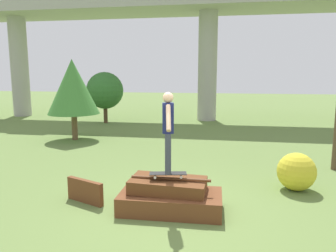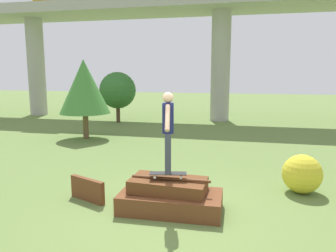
{
  "view_description": "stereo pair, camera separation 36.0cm",
  "coord_description": "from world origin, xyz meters",
  "px_view_note": "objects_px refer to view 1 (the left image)",
  "views": [
    {
      "loc": [
        1.02,
        -6.26,
        2.78
      ],
      "look_at": [
        -0.05,
        -0.0,
        1.76
      ],
      "focal_mm": 35.0,
      "sensor_mm": 36.0,
      "label": 1
    },
    {
      "loc": [
        1.38,
        -6.18,
        2.78
      ],
      "look_at": [
        -0.05,
        -0.0,
        1.76
      ],
      "focal_mm": 35.0,
      "sensor_mm": 36.0,
      "label": 2
    }
  ],
  "objects_px": {
    "tree_behind_right": "(105,91)",
    "bush_yellow_flowering": "(296,172)",
    "tree_behind_left": "(73,87)",
    "skater": "(168,127)",
    "skateboard": "(168,174)"
  },
  "relations": [
    {
      "from": "tree_behind_right",
      "to": "bush_yellow_flowering",
      "type": "distance_m",
      "value": 12.71
    },
    {
      "from": "tree_behind_left",
      "to": "bush_yellow_flowering",
      "type": "xyz_separation_m",
      "value": [
        7.93,
        -4.77,
        -1.76
      ]
    },
    {
      "from": "skater",
      "to": "tree_behind_left",
      "type": "bearing_deg",
      "value": 128.29
    },
    {
      "from": "skateboard",
      "to": "skater",
      "type": "distance_m",
      "value": 0.95
    },
    {
      "from": "skateboard",
      "to": "tree_behind_right",
      "type": "height_order",
      "value": "tree_behind_right"
    },
    {
      "from": "skateboard",
      "to": "bush_yellow_flowering",
      "type": "xyz_separation_m",
      "value": [
        2.82,
        1.7,
        -0.33
      ]
    },
    {
      "from": "skateboard",
      "to": "skater",
      "type": "xyz_separation_m",
      "value": [
        0.0,
        -0.0,
        0.95
      ]
    },
    {
      "from": "bush_yellow_flowering",
      "to": "skater",
      "type": "bearing_deg",
      "value": -148.95
    },
    {
      "from": "skateboard",
      "to": "tree_behind_left",
      "type": "xyz_separation_m",
      "value": [
        -5.11,
        6.47,
        1.44
      ]
    },
    {
      "from": "skateboard",
      "to": "tree_behind_right",
      "type": "relative_size",
      "value": 0.27
    },
    {
      "from": "skateboard",
      "to": "skater",
      "type": "relative_size",
      "value": 0.48
    },
    {
      "from": "skater",
      "to": "tree_behind_left",
      "type": "height_order",
      "value": "tree_behind_left"
    },
    {
      "from": "skater",
      "to": "bush_yellow_flowering",
      "type": "distance_m",
      "value": 3.54
    },
    {
      "from": "tree_behind_right",
      "to": "bush_yellow_flowering",
      "type": "height_order",
      "value": "tree_behind_right"
    },
    {
      "from": "tree_behind_right",
      "to": "bush_yellow_flowering",
      "type": "xyz_separation_m",
      "value": [
        8.33,
        -9.51,
        -1.36
      ]
    }
  ]
}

